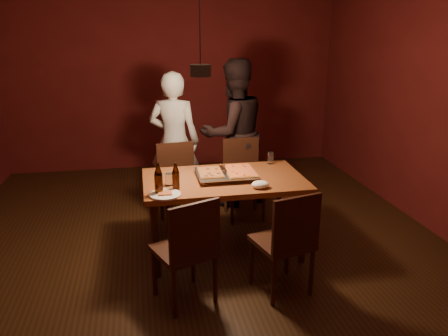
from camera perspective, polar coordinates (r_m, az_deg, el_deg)
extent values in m
plane|color=#331E0D|center=(4.32, -2.70, -11.20)|extent=(6.00, 6.00, 0.00)
plane|color=maroon|center=(6.80, -6.67, 11.77)|extent=(5.00, 0.00, 5.00)
cube|color=#984E26|center=(4.11, 0.00, -1.66)|extent=(1.50, 0.90, 0.05)
cylinder|color=#38190F|center=(3.85, -8.90, -9.36)|extent=(0.06, 0.06, 0.70)
cylinder|color=#38190F|center=(4.10, 10.34, -7.68)|extent=(0.06, 0.06, 0.70)
cylinder|color=#38190F|center=(4.52, -9.31, -5.15)|extent=(0.06, 0.06, 0.70)
cylinder|color=#38190F|center=(4.73, 7.14, -3.97)|extent=(0.06, 0.06, 0.70)
cube|color=#38190F|center=(4.79, -5.75, -2.61)|extent=(0.47, 0.47, 0.04)
cube|color=#38190F|center=(4.89, -6.34, 0.76)|extent=(0.42, 0.08, 0.45)
cube|color=#38190F|center=(4.97, 2.67, -1.80)|extent=(0.42, 0.42, 0.04)
cube|color=#38190F|center=(5.07, 2.19, 1.45)|extent=(0.42, 0.03, 0.45)
cube|color=#38190F|center=(3.49, -5.31, -10.70)|extent=(0.55, 0.55, 0.04)
cube|color=#38190F|center=(3.23, -3.82, -8.32)|extent=(0.40, 0.19, 0.45)
cube|color=#38190F|center=(3.63, 7.55, -9.60)|extent=(0.51, 0.51, 0.04)
cube|color=#38190F|center=(3.38, 9.45, -7.28)|extent=(0.41, 0.13, 0.45)
cube|color=silver|center=(4.11, 0.27, -0.91)|extent=(0.57, 0.47, 0.05)
cube|color=maroon|center=(4.08, -1.78, -0.55)|extent=(0.22, 0.35, 0.02)
cube|color=gold|center=(4.13, 2.10, -0.34)|extent=(0.27, 0.42, 0.02)
cylinder|color=black|center=(3.73, -8.53, -2.10)|extent=(0.07, 0.07, 0.17)
cone|color=black|center=(3.68, -8.62, -0.13)|extent=(0.07, 0.07, 0.10)
cylinder|color=black|center=(3.81, -6.30, -1.68)|extent=(0.06, 0.06, 0.16)
cone|color=black|center=(3.78, -6.36, 0.06)|extent=(0.06, 0.06, 0.09)
cylinder|color=silver|center=(3.93, -7.20, -1.50)|extent=(0.07, 0.07, 0.11)
cylinder|color=silver|center=(4.55, 6.11, 1.31)|extent=(0.06, 0.06, 0.12)
cylinder|color=white|center=(3.70, -7.71, -3.47)|extent=(0.27, 0.27, 0.02)
cube|color=gold|center=(3.70, -7.72, -3.27)|extent=(0.12, 0.10, 0.01)
ellipsoid|color=white|center=(3.85, 4.76, -2.16)|extent=(0.16, 0.12, 0.07)
imported|color=silver|center=(5.22, -6.51, 3.52)|extent=(0.69, 0.57, 1.64)
imported|color=black|center=(5.28, 1.22, 4.54)|extent=(1.03, 0.90, 1.77)
cylinder|color=black|center=(3.80, -3.09, 12.60)|extent=(0.18, 0.18, 0.10)
cylinder|color=black|center=(3.79, -3.23, 20.91)|extent=(0.01, 0.01, 1.00)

